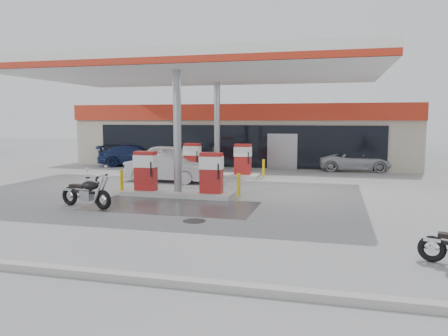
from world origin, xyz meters
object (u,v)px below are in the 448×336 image
Objects in this scene: attendant at (216,160)px; parked_car_right at (355,161)px; sedan_white at (172,157)px; pump_island_near at (178,178)px; hatchback_silver at (168,168)px; parked_car_left at (134,155)px; pump_island_far at (217,164)px; parked_motorcycle at (87,193)px.

attendant is 0.36× the size of parked_car_right.
pump_island_near is at bearing -158.98° from sedan_white.
pump_island_near is 4.05m from hatchback_silver.
pump_island_far is at bearing -144.46° from parked_car_left.
sedan_white is 2.95× the size of attendant.
pump_island_far is at bearing -36.07° from hatchback_silver.
sedan_white is at bearing 96.80° from parked_car_right.
parked_motorcycle is 6.62m from hatchback_silver.
parked_car_left is 14.09m from parked_car_right.
pump_island_far is 4.07m from sedan_white.
pump_island_far reaches higher than parked_motorcycle.
parked_motorcycle is 11.27m from sedan_white.
parked_car_left is (-6.43, 3.00, -0.09)m from attendant.
parked_car_right is at bearing 32.24° from pump_island_far.
sedan_white is 4.86m from hatchback_silver.
pump_island_far is 9.29m from parked_motorcycle.
pump_island_far reaches higher than parked_car_right.
pump_island_far is 7.88m from parked_car_left.
pump_island_near is 1.00× the size of pump_island_far.
hatchback_silver is at bearing -179.50° from attendant.
parked_motorcycle is 13.77m from parked_car_left.
parked_car_right is at bearing -111.54° from parked_car_left.
sedan_white is at bearing 109.55° from parked_motorcycle.
parked_motorcycle is (-2.27, -9.01, -0.19)m from pump_island_far.
sedan_white reaches higher than parked_car_right.
attendant is 7.10m from parked_car_left.
pump_island_far is 1.12× the size of sedan_white.
attendant is at bearing -138.96° from parked_car_left.
sedan_white is at bearing -142.08° from parked_car_left.
hatchback_silver is (1.56, -4.60, -0.09)m from sedan_white.
parked_car_right is at bearing 68.59° from parked_motorcycle.
pump_island_near is at bearing 139.68° from parked_car_right.
pump_island_far reaches higher than parked_car_left.
parked_car_left is at bearing 39.36° from hatchback_silver.
pump_island_far is 2.30× the size of parked_motorcycle.
hatchback_silver is (-1.87, 3.60, -0.02)m from pump_island_near.
parked_car_left is (-6.79, 10.00, -0.02)m from pump_island_near.
pump_island_near is at bearing 66.64° from parked_motorcycle.
hatchback_silver is (0.40, 6.61, 0.17)m from parked_motorcycle.
hatchback_silver is at bearing -166.39° from parked_car_left.
pump_island_near reaches higher than attendant.
pump_island_far is 1.24× the size of hatchback_silver.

